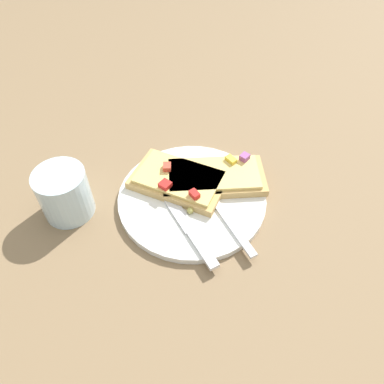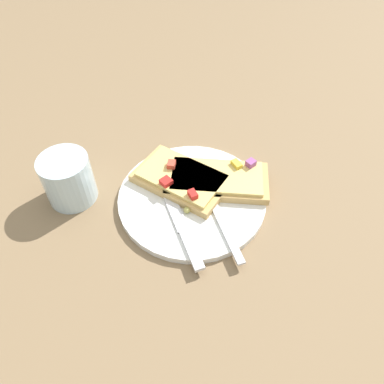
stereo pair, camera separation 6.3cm
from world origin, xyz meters
name	(u,v)px [view 1 (the left image)]	position (x,y,z in m)	size (l,w,h in m)	color
ground_plane	(192,200)	(0.00, 0.00, 0.00)	(4.00, 4.00, 0.00)	#7F6647
plate	(192,198)	(0.00, 0.00, 0.01)	(0.25, 0.25, 0.01)	white
fork	(212,198)	(-0.03, -0.01, 0.01)	(0.20, 0.14, 0.01)	silver
knife	(189,228)	(-0.03, 0.06, 0.01)	(0.17, 0.11, 0.01)	silver
pizza_slice_main	(179,180)	(0.03, -0.01, 0.02)	(0.17, 0.11, 0.03)	tan
pizza_slice_corner	(214,176)	(-0.02, -0.05, 0.02)	(0.20, 0.17, 0.03)	tan
crumb_scatter	(217,198)	(-0.04, -0.01, 0.02)	(0.06, 0.10, 0.01)	tan
drinking_glass	(64,193)	(0.17, 0.12, 0.04)	(0.08, 0.08, 0.09)	silver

